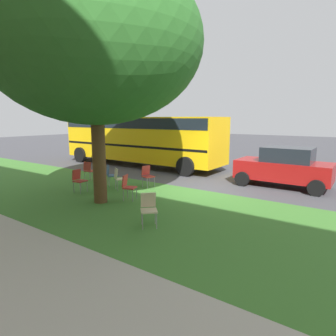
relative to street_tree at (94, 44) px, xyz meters
The scene contains 13 objects.
ground 6.51m from the street_tree, 117.20° to the right, with size 80.00×80.00×0.00m, color #424247.
grass_verge 5.42m from the street_tree, 167.20° to the right, with size 48.00×6.00×0.01m, color #3D752D.
sidewalk_strip 6.71m from the street_tree, 115.09° to the left, with size 48.00×2.80×0.01m, color #ADA89E.
street_tree is the anchor object (origin of this frame).
chair_0 5.14m from the street_tree, 51.94° to the right, with size 0.58×0.58×0.88m.
chair_1 4.65m from the street_tree, 127.58° to the right, with size 0.54×0.53×0.88m.
chair_2 4.89m from the street_tree, 14.56° to the right, with size 0.47×0.46×0.88m.
chair_3 4.86m from the street_tree, 66.72° to the right, with size 0.57×0.58×0.88m.
chair_4 5.26m from the street_tree, 87.81° to the right, with size 0.52×0.51×0.88m.
chair_5 5.35m from the street_tree, 164.34° to the left, with size 0.59×0.59×0.88m.
chair_6 5.84m from the street_tree, 33.84° to the right, with size 0.48×0.48×0.88m.
parked_car 8.55m from the street_tree, 127.22° to the right, with size 3.70×1.92×1.65m.
school_bus 8.46m from the street_tree, 59.27° to the right, with size 10.40×2.80×2.88m.
Camera 1 is at (-5.39, 9.97, 2.80)m, focal length 30.56 mm.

